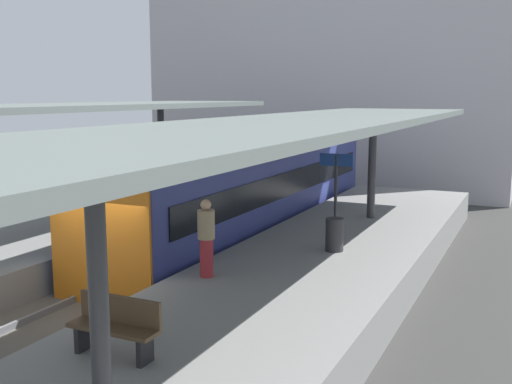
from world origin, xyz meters
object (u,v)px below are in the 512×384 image
(platform_sign, at_px, (336,176))
(passenger_near_bench, at_px, (206,237))
(commuter_train, at_px, (251,189))
(platform_bench, at_px, (116,324))
(litter_bin, at_px, (335,235))

(platform_sign, distance_m, passenger_near_bench, 4.81)
(commuter_train, relative_size, platform_bench, 10.67)
(platform_sign, bearing_deg, passenger_near_bench, -105.91)
(litter_bin, bearing_deg, platform_sign, 107.40)
(platform_bench, bearing_deg, passenger_near_bench, 100.62)
(platform_bench, height_order, passenger_near_bench, passenger_near_bench)
(litter_bin, height_order, passenger_near_bench, passenger_near_bench)
(commuter_train, relative_size, litter_bin, 18.67)
(platform_bench, distance_m, litter_bin, 7.11)
(commuter_train, distance_m, litter_bin, 5.48)
(platform_sign, xyz_separation_m, passenger_near_bench, (-1.30, -4.56, -0.78))
(platform_sign, relative_size, passenger_near_bench, 1.36)
(platform_sign, height_order, passenger_near_bench, platform_sign)
(platform_bench, xyz_separation_m, litter_bin, (1.02, 7.04, -0.06))
(commuter_train, distance_m, passenger_near_bench, 7.22)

